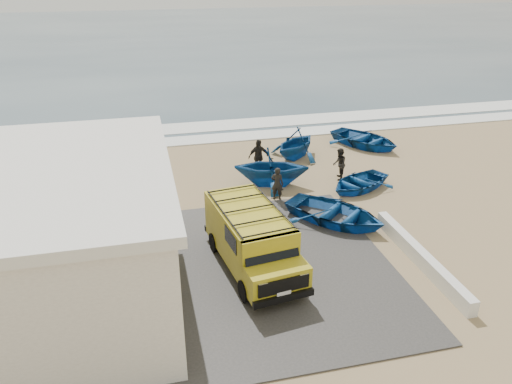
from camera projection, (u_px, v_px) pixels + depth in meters
ground at (261, 239)px, 19.05m from camera, size 160.00×160.00×0.00m
slab at (217, 274)px, 16.86m from camera, size 12.00×10.00×0.05m
ocean at (162, 38)px, 68.42m from camera, size 180.00×88.00×0.01m
surf_line at (212, 139)px, 29.62m from camera, size 180.00×1.60×0.06m
surf_wash at (206, 126)px, 31.83m from camera, size 180.00×2.20×0.04m
building at (32, 238)px, 14.79m from camera, size 8.40×9.40×4.30m
parapet at (421, 257)px, 17.35m from camera, size 0.35×6.00×0.55m
van at (252, 237)px, 16.86m from camera, size 2.65×5.24×2.15m
boat_near_left at (335, 213)px, 20.04m from camera, size 4.96×5.07×0.86m
boat_near_right at (359, 182)px, 23.04m from camera, size 4.01×3.61×0.68m
boat_mid_left at (272, 167)px, 23.24m from camera, size 4.15×3.82×1.83m
boat_far_left at (296, 143)px, 26.54m from camera, size 4.16×4.11×1.66m
boat_far_right at (365, 139)px, 28.34m from camera, size 4.66×5.07×0.86m
fisherman_front at (277, 184)px, 21.86m from camera, size 0.66×0.59×1.52m
fisherman_middle at (339, 164)px, 23.91m from camera, size 0.82×0.92×1.55m
fisherman_back at (258, 157)px, 24.52m from camera, size 1.09×0.61×1.77m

